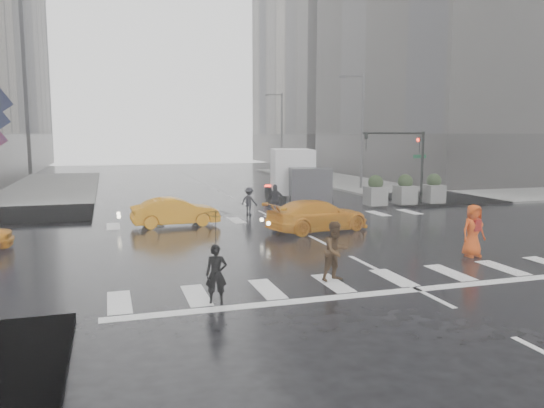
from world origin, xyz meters
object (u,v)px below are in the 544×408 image
object	(u,v)px
box_truck	(296,175)
traffic_signal_pole	(408,153)
pedestrian_brown	(336,251)
taxi_mid	(175,212)
pedestrian_orange	(473,231)

from	to	relation	value
box_truck	traffic_signal_pole	bearing A→B (deg)	-12.66
traffic_signal_pole	pedestrian_brown	bearing A→B (deg)	-128.16
pedestrian_brown	box_truck	world-z (taller)	box_truck
taxi_mid	pedestrian_orange	bearing A→B (deg)	-138.98
box_truck	pedestrian_orange	bearing A→B (deg)	-72.39
pedestrian_orange	taxi_mid	world-z (taller)	pedestrian_orange
traffic_signal_pole	pedestrian_brown	world-z (taller)	traffic_signal_pole
pedestrian_orange	box_truck	size ratio (longest dim) A/B	0.29
pedestrian_orange	taxi_mid	xyz separation A→B (m)	(-9.29, 9.61, -0.27)
traffic_signal_pole	taxi_mid	bearing A→B (deg)	-169.10
pedestrian_brown	box_truck	bearing A→B (deg)	58.82
box_truck	pedestrian_brown	bearing A→B (deg)	-92.67
traffic_signal_pole	box_truck	world-z (taller)	traffic_signal_pole
pedestrian_brown	taxi_mid	distance (m)	11.53
taxi_mid	traffic_signal_pole	bearing A→B (deg)	-82.11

